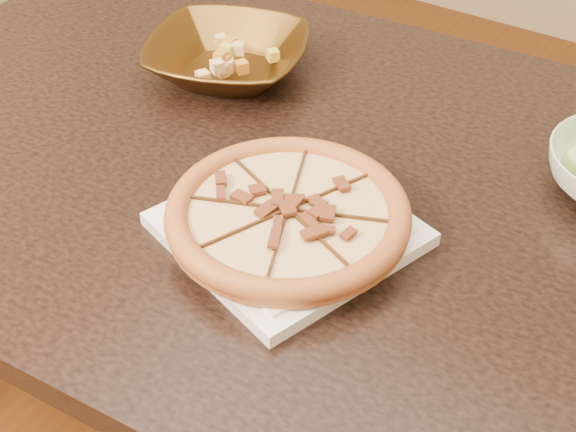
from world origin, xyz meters
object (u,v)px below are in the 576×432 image
object	(u,v)px
pizza	(288,213)
bronze_bowl	(228,57)
dining_table	(292,216)
plate	(288,228)

from	to	relation	value
pizza	bronze_bowl	bearing A→B (deg)	137.15
dining_table	pizza	size ratio (longest dim) A/B	4.95
plate	pizza	distance (m)	0.02
dining_table	bronze_bowl	distance (m)	0.29
plate	bronze_bowl	distance (m)	0.40
plate	pizza	size ratio (longest dim) A/B	1.10
dining_table	plate	xyz separation A→B (m)	(0.08, -0.13, 0.11)
pizza	bronze_bowl	distance (m)	0.40
bronze_bowl	dining_table	bearing A→B (deg)	-33.49
dining_table	bronze_bowl	world-z (taller)	bronze_bowl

